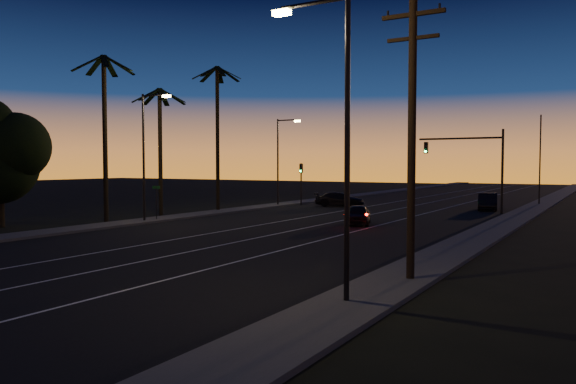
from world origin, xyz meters
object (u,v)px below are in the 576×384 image
Objects in this scene: cross_car at (339,199)px; lead_car at (358,214)px; signal_mast at (473,156)px; right_car at (488,202)px; utility_pole at (412,129)px.

lead_car is at bearing -60.18° from cross_car.
signal_mast is at bearing 71.19° from lead_car.
right_car is 0.92× the size of cross_car.
signal_mast is (-4.46, 29.99, -0.53)m from utility_pole.
cross_car is at bearing -167.90° from right_car.
lead_car is (-4.61, -13.54, -4.10)m from signal_mast.
signal_mast is at bearing -100.54° from right_car.
utility_pole is 19.35m from lead_car.
right_car is at bearing 79.46° from signal_mast.
signal_mast is 1.37× the size of cross_car.
right_car is (-3.85, 33.30, -4.55)m from utility_pole.
right_car is 13.55m from cross_car.
cross_car is (-13.25, -2.84, -0.06)m from right_car.
cross_car is at bearing 119.82° from lead_car.
utility_pole is 1.93× the size of cross_car.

